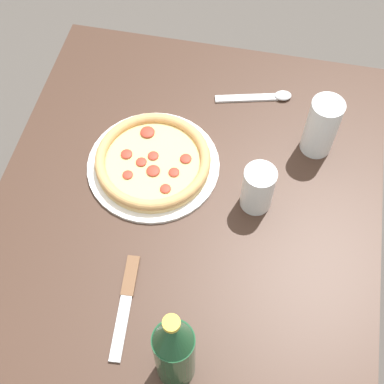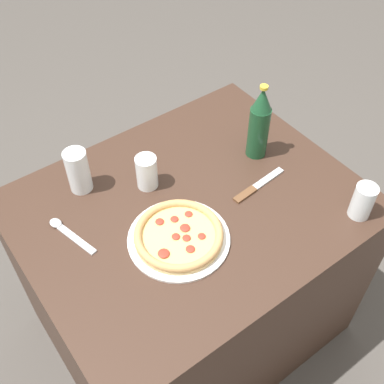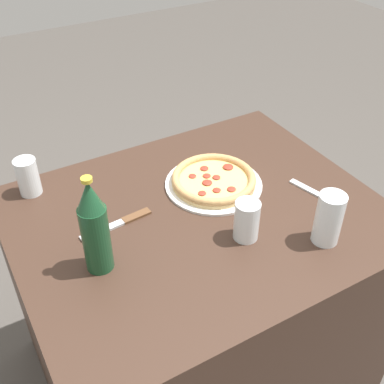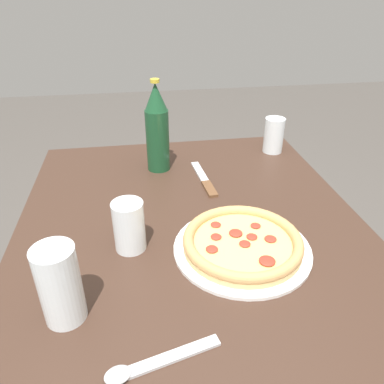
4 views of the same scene
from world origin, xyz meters
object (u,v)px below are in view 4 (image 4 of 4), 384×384
glass_lemonade (60,288)px  spoon (147,365)px  glass_red_wine (129,228)px  glass_iced_tea (274,137)px  beer_bottle (157,129)px  pizza_pepperoni (242,243)px  knife (204,180)px

glass_lemonade → spoon: 0.19m
glass_lemonade → spoon: bearing=-132.6°
glass_red_wine → glass_iced_tea: glass_iced_tea is taller
glass_iced_tea → beer_bottle: (-0.07, 0.39, 0.08)m
glass_lemonade → beer_bottle: bearing=-20.5°
glass_iced_tea → spoon: (-0.75, 0.46, -0.05)m
pizza_pepperoni → glass_iced_tea: (0.50, -0.24, 0.03)m
spoon → beer_bottle: bearing=-6.2°
glass_red_wine → knife: glass_red_wine is taller
spoon → pizza_pepperoni: bearing=-41.2°
glass_lemonade → glass_red_wine: size_ratio=1.30×
pizza_pepperoni → glass_red_wine: glass_red_wine is taller
knife → glass_iced_tea: bearing=-56.9°
glass_iced_tea → spoon: 0.88m
glass_red_wine → glass_lemonade: bearing=146.8°
spoon → knife: bearing=-19.0°
knife → spoon: 0.61m
beer_bottle → knife: (-0.10, -0.12, -0.13)m
glass_lemonade → glass_red_wine: 0.21m
glass_lemonade → glass_iced_tea: size_ratio=1.28×
glass_iced_tea → pizza_pepperoni: bearing=153.9°
glass_red_wine → spoon: size_ratio=0.61×
glass_iced_tea → knife: 0.32m
glass_lemonade → beer_bottle: beer_bottle is taller
glass_iced_tea → spoon: bearing=148.2°
glass_lemonade → glass_iced_tea: 0.86m
beer_bottle → spoon: size_ratio=1.46×
glass_lemonade → spoon: glass_lemonade is taller
glass_lemonade → beer_bottle: (0.55, -0.21, 0.06)m
spoon → glass_iced_tea: bearing=-31.8°
pizza_pepperoni → glass_iced_tea: bearing=-26.1°
glass_red_wine → spoon: glass_red_wine is taller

